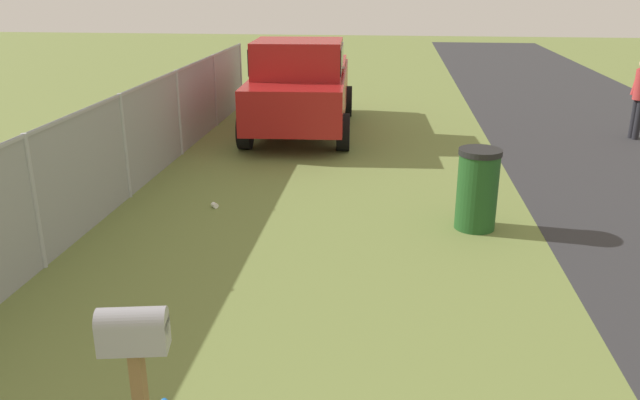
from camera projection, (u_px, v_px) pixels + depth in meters
The scene contains 6 objects.
mailbox at pixel (134, 342), 4.32m from camera, with size 0.28×0.49×1.23m.
pickup_truck at pixel (300, 84), 14.08m from camera, with size 5.27×2.48×2.09m.
trash_bin at pixel (477, 189), 8.73m from camera, with size 0.59×0.59×1.14m.
pedestrian at pixel (640, 93), 13.55m from camera, with size 0.48×0.30×1.74m.
fence_section at pixel (124, 142), 9.88m from camera, with size 15.92×0.07×1.66m.
litter_cup_midfield_a at pixel (215, 205), 9.68m from camera, with size 0.08×0.08×0.10m, color white.
Camera 1 is at (-0.29, -0.59, 3.32)m, focal length 35.57 mm.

